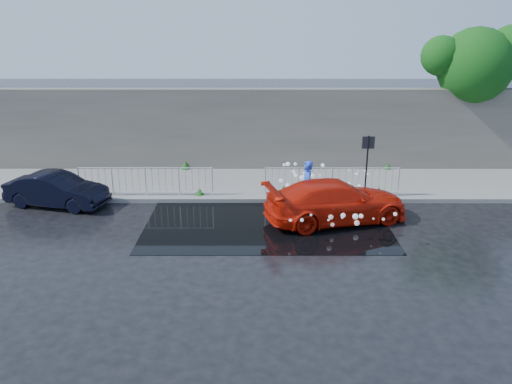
{
  "coord_description": "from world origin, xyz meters",
  "views": [
    {
      "loc": [
        0.16,
        -14.47,
        6.4
      ],
      "look_at": [
        0.15,
        1.24,
        1.0
      ],
      "focal_mm": 35.0,
      "sensor_mm": 36.0,
      "label": 1
    }
  ],
  "objects_px": {
    "red_car": "(336,201)",
    "sign_post": "(367,157)",
    "dark_car": "(57,190)",
    "person": "(307,187)"
  },
  "relations": [
    {
      "from": "sign_post",
      "to": "dark_car",
      "type": "distance_m",
      "value": 11.34
    },
    {
      "from": "person",
      "to": "dark_car",
      "type": "bearing_deg",
      "value": -100.43
    },
    {
      "from": "red_car",
      "to": "dark_car",
      "type": "bearing_deg",
      "value": 66.7
    },
    {
      "from": "red_car",
      "to": "sign_post",
      "type": "bearing_deg",
      "value": -50.42
    },
    {
      "from": "sign_post",
      "to": "red_car",
      "type": "distance_m",
      "value": 2.57
    },
    {
      "from": "sign_post",
      "to": "person",
      "type": "bearing_deg",
      "value": -154.72
    },
    {
      "from": "red_car",
      "to": "person",
      "type": "xyz_separation_m",
      "value": [
        -0.92,
        0.85,
        0.23
      ]
    },
    {
      "from": "dark_car",
      "to": "sign_post",
      "type": "bearing_deg",
      "value": -73.58
    },
    {
      "from": "red_car",
      "to": "dark_car",
      "type": "distance_m",
      "value": 10.01
    },
    {
      "from": "sign_post",
      "to": "dark_car",
      "type": "xyz_separation_m",
      "value": [
        -11.28,
        -0.5,
        -1.12
      ]
    }
  ]
}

